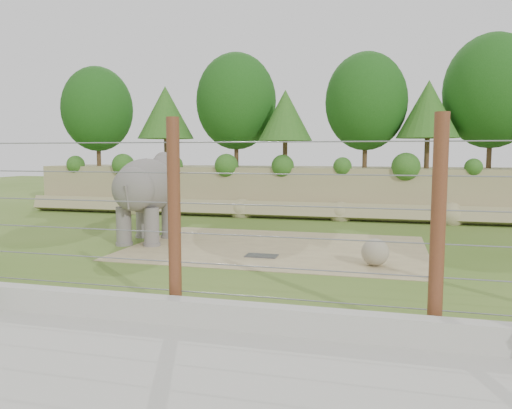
# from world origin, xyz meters

# --- Properties ---
(ground) EXTENTS (90.00, 90.00, 0.00)m
(ground) POSITION_xyz_m (0.00, 0.00, 0.00)
(ground) COLOR #3E621A
(ground) RESTS_ON ground
(back_embankment) EXTENTS (30.00, 5.52, 8.77)m
(back_embankment) POSITION_xyz_m (0.59, 12.68, 3.97)
(back_embankment) COLOR #9C8E64
(back_embankment) RESTS_ON ground
(dirt_patch) EXTENTS (10.00, 7.00, 0.02)m
(dirt_patch) POSITION_xyz_m (0.50, 3.00, 0.01)
(dirt_patch) COLOR #927F5A
(dirt_patch) RESTS_ON ground
(drain_grate) EXTENTS (1.00, 0.60, 0.03)m
(drain_grate) POSITION_xyz_m (0.34, 1.41, 0.04)
(drain_grate) COLOR #262628
(drain_grate) RESTS_ON dirt_patch
(elephant) EXTENTS (2.00, 4.09, 3.22)m
(elephant) POSITION_xyz_m (-4.42, 2.97, 1.61)
(elephant) COLOR #5B5751
(elephant) RESTS_ON ground
(stone_ball) EXTENTS (0.80, 0.80, 0.80)m
(stone_ball) POSITION_xyz_m (3.85, 0.96, 0.42)
(stone_ball) COLOR gray
(stone_ball) RESTS_ON dirt_patch
(retaining_wall) EXTENTS (26.00, 0.35, 0.50)m
(retaining_wall) POSITION_xyz_m (0.00, -5.00, 0.25)
(retaining_wall) COLOR #BAB8AE
(retaining_wall) RESTS_ON ground
(walkway) EXTENTS (26.00, 4.00, 0.01)m
(walkway) POSITION_xyz_m (0.00, -7.00, 0.01)
(walkway) COLOR #BAB8AE
(walkway) RESTS_ON ground
(barrier_fence) EXTENTS (20.26, 0.26, 4.00)m
(barrier_fence) POSITION_xyz_m (0.00, -4.50, 2.00)
(barrier_fence) COLOR #51291A
(barrier_fence) RESTS_ON ground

